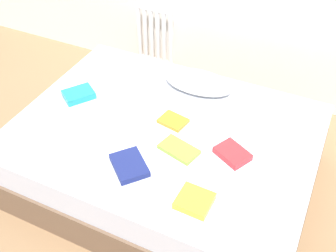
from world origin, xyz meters
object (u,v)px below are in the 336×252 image
bed (165,155)px  textbook_orange (173,121)px  textbook_red (232,154)px  pillow (198,82)px  radiator (155,36)px  textbook_navy (129,165)px  textbook_yellow (195,201)px  textbook_teal (79,94)px  textbook_lime (179,149)px  textbook_white (66,123)px

bed → textbook_orange: textbook_orange is taller
textbook_red → textbook_orange: bearing=-168.3°
pillow → radiator: bearing=136.0°
textbook_navy → textbook_yellow: textbook_yellow is taller
bed → textbook_teal: 0.76m
pillow → textbook_orange: pillow is taller
bed → radiator: radiator is taller
textbook_lime → textbook_orange: 0.27m
radiator → textbook_white: size_ratio=2.90×
bed → textbook_teal: (-0.71, 0.04, 0.28)m
textbook_yellow → textbook_orange: size_ratio=1.05×
textbook_navy → textbook_white: (-0.57, 0.15, -0.00)m
pillow → textbook_white: 1.00m
bed → textbook_yellow: 0.69m
textbook_lime → textbook_orange: size_ratio=1.35×
textbook_lime → textbook_white: size_ratio=1.22×
pillow → textbook_yellow: (0.39, -0.99, -0.03)m
radiator → textbook_yellow: radiator is taller
radiator → textbook_navy: radiator is taller
radiator → textbook_teal: bearing=-91.1°
textbook_yellow → radiator: bearing=124.9°
textbook_red → bed: bearing=-158.5°
bed → textbook_orange: bearing=72.8°
pillow → textbook_yellow: bearing=-68.8°
textbook_orange → pillow: bearing=100.4°
bed → textbook_teal: size_ratio=9.56×
textbook_teal → textbook_navy: bearing=-88.1°
textbook_navy → textbook_white: textbook_navy is taller
textbook_lime → textbook_teal: (-0.88, 0.19, 0.01)m
textbook_white → textbook_lime: bearing=60.5°
textbook_navy → bed: bearing=125.6°
textbook_lime → textbook_red: (0.31, 0.10, 0.01)m
textbook_red → pillow: bearing=156.7°
textbook_navy → textbook_teal: size_ratio=1.13×
textbook_navy → textbook_teal: 0.80m
textbook_yellow → textbook_navy: bearing=172.1°
textbook_white → textbook_orange: textbook_white is taller
textbook_white → textbook_teal: bearing=161.8°
pillow → textbook_yellow: pillow is taller
bed → textbook_orange: 0.28m
textbook_red → textbook_yellow: bearing=-71.9°
textbook_red → textbook_orange: textbook_red is taller
textbook_orange → textbook_navy: bearing=-86.6°
radiator → textbook_white: radiator is taller
textbook_teal → textbook_orange: textbook_teal is taller
textbook_teal → textbook_lime: bearing=-66.8°
radiator → textbook_orange: bearing=-57.7°
pillow → textbook_orange: size_ratio=2.92×
textbook_lime → textbook_orange: (-0.15, 0.23, -0.00)m
radiator → pillow: (0.71, -0.69, 0.13)m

